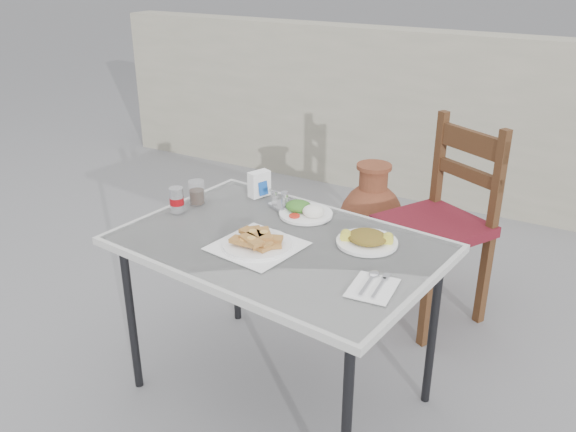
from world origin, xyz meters
The scene contains 13 objects.
ground centered at (0.00, 0.00, 0.00)m, with size 80.00×80.00×0.00m, color slate.
cafe_table centered at (-0.14, 0.05, 0.67)m, with size 1.27×0.93×0.72m.
pide_plate centered at (-0.18, -0.04, 0.74)m, with size 0.33×0.33×0.06m.
salad_rice_plate centered at (-0.16, 0.30, 0.74)m, with size 0.22×0.22×0.06m.
salad_chopped_plate centered at (0.16, 0.18, 0.74)m, with size 0.23×0.23×0.05m.
soda_can centered at (-0.64, 0.07, 0.77)m, with size 0.06×0.06×0.11m.
cola_glass centered at (-0.63, 0.18, 0.76)m, with size 0.07×0.07×0.10m.
napkin_holder centered at (-0.44, 0.39, 0.77)m, with size 0.08×0.11×0.11m.
condiment_caddy centered at (-0.29, 0.32, 0.74)m, with size 0.13×0.12×0.07m.
cutlery_napkin centered at (0.30, -0.09, 0.72)m, with size 0.15×0.20×0.01m.
chair centered at (0.22, 0.97, 0.51)m, with size 0.60×0.60×0.99m.
terracotta_urn centered at (-0.23, 1.22, 0.30)m, with size 0.37×0.37×0.65m.
back_wall centered at (0.00, 2.50, 0.60)m, with size 6.00×0.25×1.20m, color #9C9582.
Camera 1 is at (0.91, -1.72, 1.73)m, focal length 38.00 mm.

